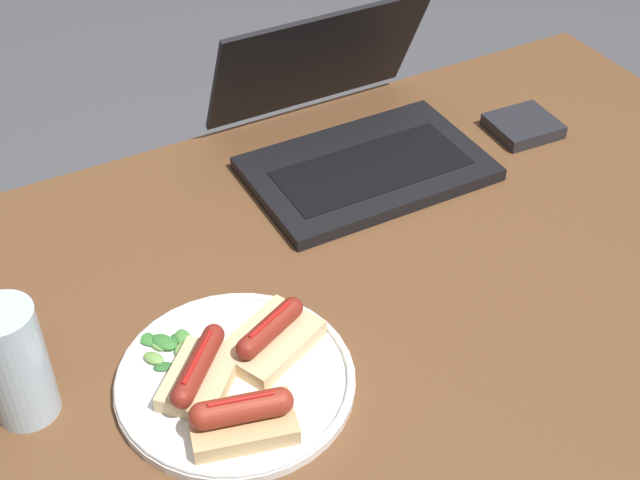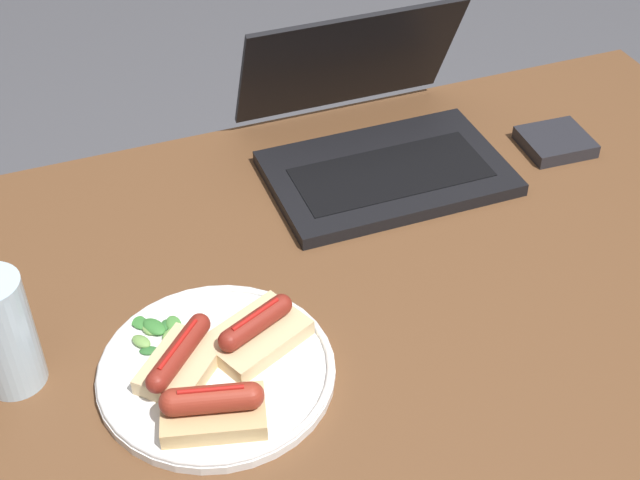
# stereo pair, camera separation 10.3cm
# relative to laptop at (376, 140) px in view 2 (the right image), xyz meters

# --- Properties ---
(desk) EXTENTS (1.26, 0.79, 0.76)m
(desk) POSITION_rel_laptop_xyz_m (-0.11, -0.24, -0.13)
(desk) COLOR brown
(desk) RESTS_ON ground_plane
(laptop) EXTENTS (0.32, 0.29, 0.20)m
(laptop) POSITION_rel_laptop_xyz_m (0.00, 0.00, 0.00)
(laptop) COLOR black
(laptop) RESTS_ON desk
(plate) EXTENTS (0.25, 0.25, 0.02)m
(plate) POSITION_rel_laptop_xyz_m (-0.32, -0.30, -0.03)
(plate) COLOR white
(plate) RESTS_ON desk
(sausage_toast_left) EXTENTS (0.13, 0.11, 0.05)m
(sausage_toast_left) POSITION_rel_laptop_xyz_m (-0.26, -0.28, -0.01)
(sausage_toast_left) COLOR #D6B784
(sausage_toast_left) RESTS_ON plate
(sausage_toast_middle) EXTENTS (0.12, 0.08, 0.05)m
(sausage_toast_middle) POSITION_rel_laptop_xyz_m (-0.34, -0.37, -0.01)
(sausage_toast_middle) COLOR tan
(sausage_toast_middle) RESTS_ON plate
(sausage_toast_right) EXTENTS (0.11, 0.11, 0.05)m
(sausage_toast_right) POSITION_rel_laptop_xyz_m (-0.35, -0.29, -0.01)
(sausage_toast_right) COLOR #D6B784
(sausage_toast_right) RESTS_ON plate
(salad_pile) EXTENTS (0.06, 0.07, 0.01)m
(salad_pile) POSITION_rel_laptop_xyz_m (-0.37, -0.23, -0.02)
(salad_pile) COLOR #2D662D
(salad_pile) RESTS_ON plate
(drinking_glass) EXTENTS (0.06, 0.06, 0.14)m
(drinking_glass) POSITION_rel_laptop_xyz_m (-0.52, -0.23, 0.03)
(drinking_glass) COLOR silver
(drinking_glass) RESTS_ON desk
(external_drive) EXTENTS (0.10, 0.09, 0.02)m
(external_drive) POSITION_rel_laptop_xyz_m (0.26, -0.06, -0.03)
(external_drive) COLOR #232328
(external_drive) RESTS_ON desk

